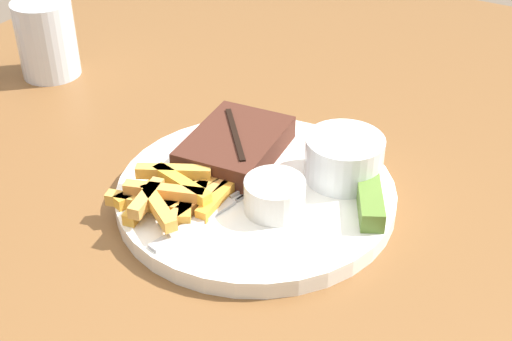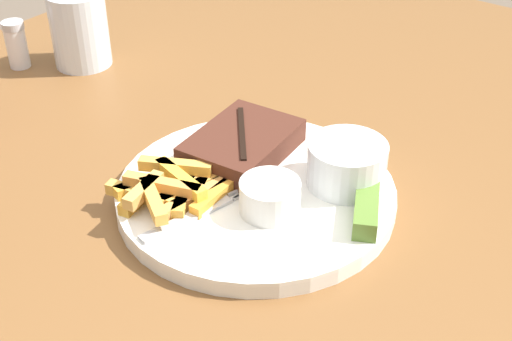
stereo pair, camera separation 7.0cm
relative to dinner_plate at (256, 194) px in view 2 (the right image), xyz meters
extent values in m
cube|color=brown|center=(0.00, 0.00, -0.03)|extent=(1.33, 1.14, 0.04)
cylinder|color=brown|center=(0.61, 0.51, -0.41)|extent=(0.06, 0.06, 0.72)
cylinder|color=white|center=(0.00, 0.00, 0.00)|extent=(0.28, 0.28, 0.01)
cylinder|color=white|center=(0.00, 0.00, 0.01)|extent=(0.28, 0.28, 0.00)
cube|color=#472319|center=(0.04, 0.05, 0.02)|extent=(0.13, 0.10, 0.03)
cube|color=black|center=(0.04, 0.05, 0.04)|extent=(0.08, 0.07, 0.00)
cube|color=orange|center=(-0.05, 0.02, 0.02)|extent=(0.06, 0.01, 0.01)
cube|color=gold|center=(-0.08, 0.08, 0.02)|extent=(0.07, 0.02, 0.01)
cube|color=gold|center=(-0.04, 0.07, 0.03)|extent=(0.04, 0.07, 0.01)
cube|color=gold|center=(-0.05, 0.05, 0.03)|extent=(0.03, 0.08, 0.01)
cube|color=gold|center=(-0.05, 0.04, 0.02)|extent=(0.08, 0.03, 0.01)
cube|color=gold|center=(-0.07, 0.09, 0.02)|extent=(0.06, 0.03, 0.01)
cube|color=#E69D47|center=(-0.04, 0.06, 0.02)|extent=(0.03, 0.05, 0.01)
cube|color=gold|center=(-0.06, 0.04, 0.02)|extent=(0.07, 0.05, 0.01)
cube|color=#D59046|center=(-0.06, 0.03, 0.02)|extent=(0.08, 0.02, 0.01)
cube|color=gold|center=(-0.08, 0.07, 0.02)|extent=(0.03, 0.08, 0.01)
cube|color=gold|center=(-0.09, 0.05, 0.03)|extent=(0.05, 0.06, 0.01)
cube|color=#DE9344|center=(-0.07, 0.06, 0.03)|extent=(0.04, 0.08, 0.01)
cube|color=gold|center=(-0.09, 0.07, 0.03)|extent=(0.06, 0.02, 0.01)
cylinder|color=white|center=(0.06, -0.07, 0.03)|extent=(0.08, 0.08, 0.05)
cylinder|color=beige|center=(0.06, -0.07, 0.05)|extent=(0.07, 0.07, 0.01)
cylinder|color=silver|center=(-0.02, -0.03, 0.02)|extent=(0.06, 0.06, 0.03)
cylinder|color=black|center=(-0.02, -0.03, 0.04)|extent=(0.05, 0.05, 0.01)
cube|color=#567A2D|center=(0.02, -0.11, 0.02)|extent=(0.07, 0.05, 0.02)
cube|color=#B7B7BC|center=(-0.08, 0.02, 0.01)|extent=(0.10, 0.04, 0.00)
cube|color=#B7B7BC|center=(-0.02, 0.00, 0.01)|extent=(0.03, 0.01, 0.00)
cube|color=#B7B7BC|center=(-0.02, 0.00, 0.01)|extent=(0.03, 0.01, 0.00)
cube|color=#B7B7BC|center=(-0.01, 0.01, 0.01)|extent=(0.03, 0.01, 0.00)
cylinder|color=silver|center=(0.11, 0.38, 0.04)|extent=(0.08, 0.08, 0.10)
cylinder|color=white|center=(0.05, 0.44, 0.02)|extent=(0.03, 0.03, 0.05)
cylinder|color=#B7B7BC|center=(0.05, 0.44, 0.05)|extent=(0.03, 0.03, 0.01)
camera|label=1|loc=(-0.50, -0.29, 0.42)|focal=50.00mm
camera|label=2|loc=(-0.46, -0.35, 0.42)|focal=50.00mm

